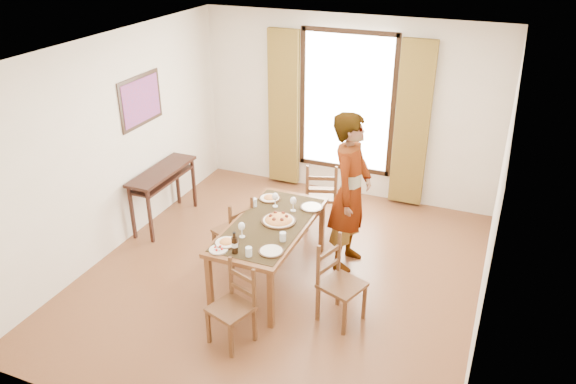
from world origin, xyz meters
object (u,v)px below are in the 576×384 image
at_px(console_table, 162,178).
at_px(man, 350,192).
at_px(dining_table, 270,229).
at_px(pasta_platter, 279,218).

relative_size(console_table, man, 0.61).
bearing_deg(man, console_table, 91.54).
xyz_separation_m(console_table, dining_table, (1.93, -0.72, 0.00)).
bearing_deg(man, pasta_platter, 134.89).
relative_size(dining_table, man, 0.88).
relative_size(console_table, pasta_platter, 3.00).
bearing_deg(console_table, pasta_platter, -17.86).
bearing_deg(console_table, dining_table, -20.42).
height_order(man, pasta_platter, man).
distance_m(console_table, dining_table, 2.06).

